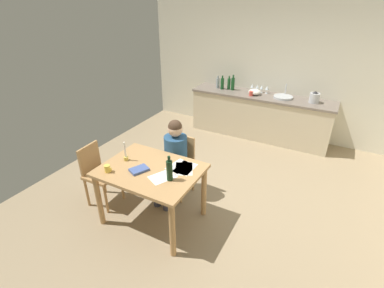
# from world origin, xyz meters

# --- Properties ---
(ground_plane) EXTENTS (5.20, 5.20, 0.04)m
(ground_plane) POSITION_xyz_m (0.00, 0.00, -0.02)
(ground_plane) COLOR #937F60
(wall_back) EXTENTS (5.20, 0.12, 2.60)m
(wall_back) POSITION_xyz_m (0.00, 2.60, 1.30)
(wall_back) COLOR beige
(wall_back) RESTS_ON ground
(kitchen_counter) EXTENTS (2.81, 0.64, 0.90)m
(kitchen_counter) POSITION_xyz_m (0.00, 2.24, 0.45)
(kitchen_counter) COLOR beige
(kitchen_counter) RESTS_ON ground
(dining_table) EXTENTS (1.21, 0.90, 0.78)m
(dining_table) POSITION_xyz_m (-0.48, -0.88, 0.67)
(dining_table) COLOR tan
(dining_table) RESTS_ON ground
(chair_at_table) EXTENTS (0.42, 0.42, 0.88)m
(chair_at_table) POSITION_xyz_m (-0.48, -0.19, 0.50)
(chair_at_table) COLOR tan
(chair_at_table) RESTS_ON ground
(person_seated) EXTENTS (0.34, 0.60, 1.19)m
(person_seated) POSITION_xyz_m (-0.49, -0.34, 0.68)
(person_seated) COLOR navy
(person_seated) RESTS_ON ground
(chair_side_empty) EXTENTS (0.42, 0.42, 0.88)m
(chair_side_empty) POSITION_xyz_m (-1.34, -0.93, 0.49)
(chair_side_empty) COLOR tan
(chair_side_empty) RESTS_ON ground
(coffee_mug) EXTENTS (0.11, 0.07, 0.09)m
(coffee_mug) POSITION_xyz_m (-0.88, -1.17, 0.83)
(coffee_mug) COLOR #F2CC4C
(coffee_mug) RESTS_ON dining_table
(candlestick) EXTENTS (0.06, 0.06, 0.26)m
(candlestick) POSITION_xyz_m (-0.87, -0.86, 0.86)
(candlestick) COLOR gold
(candlestick) RESTS_ON dining_table
(book_magazine) EXTENTS (0.22, 0.26, 0.03)m
(book_magazine) POSITION_xyz_m (-0.57, -0.98, 0.80)
(book_magazine) COLOR #445A97
(book_magazine) RESTS_ON dining_table
(paper_letter) EXTENTS (0.25, 0.33, 0.00)m
(paper_letter) POSITION_xyz_m (-0.20, -0.66, 0.78)
(paper_letter) COLOR white
(paper_letter) RESTS_ON dining_table
(paper_bill) EXTENTS (0.33, 0.36, 0.00)m
(paper_bill) POSITION_xyz_m (-0.12, -0.68, 0.78)
(paper_bill) COLOR white
(paper_bill) RESTS_ON dining_table
(paper_envelope) EXTENTS (0.21, 0.30, 0.00)m
(paper_envelope) POSITION_xyz_m (-0.11, -0.66, 0.78)
(paper_envelope) COLOR white
(paper_envelope) RESTS_ON dining_table
(paper_receipt) EXTENTS (0.32, 0.36, 0.00)m
(paper_receipt) POSITION_xyz_m (-0.25, -0.96, 0.78)
(paper_receipt) COLOR white
(paper_receipt) RESTS_ON dining_table
(wine_bottle_on_table) EXTENTS (0.07, 0.07, 0.31)m
(wine_bottle_on_table) POSITION_xyz_m (-0.15, -0.96, 0.91)
(wine_bottle_on_table) COLOR black
(wine_bottle_on_table) RESTS_ON dining_table
(sink_unit) EXTENTS (0.36, 0.36, 0.24)m
(sink_unit) POSITION_xyz_m (0.42, 2.24, 0.92)
(sink_unit) COLOR #B2B7BC
(sink_unit) RESTS_ON kitchen_counter
(bottle_oil) EXTENTS (0.07, 0.07, 0.26)m
(bottle_oil) POSITION_xyz_m (-0.97, 2.27, 1.01)
(bottle_oil) COLOR #8C999E
(bottle_oil) RESTS_ON kitchen_counter
(bottle_vinegar) EXTENTS (0.07, 0.07, 0.28)m
(bottle_vinegar) POSITION_xyz_m (-0.85, 2.24, 1.02)
(bottle_vinegar) COLOR #194C23
(bottle_vinegar) RESTS_ON kitchen_counter
(bottle_wine_red) EXTENTS (0.06, 0.06, 0.28)m
(bottle_wine_red) POSITION_xyz_m (-0.73, 2.29, 1.02)
(bottle_wine_red) COLOR #194C23
(bottle_wine_red) RESTS_ON kitchen_counter
(bottle_sauce) EXTENTS (0.07, 0.07, 0.31)m
(bottle_sauce) POSITION_xyz_m (-0.64, 2.28, 1.03)
(bottle_sauce) COLOR #194C23
(bottle_sauce) RESTS_ON kitchen_counter
(mixing_bowl) EXTENTS (0.24, 0.24, 0.11)m
(mixing_bowl) POSITION_xyz_m (-0.14, 2.19, 0.95)
(mixing_bowl) COLOR white
(mixing_bowl) RESTS_ON kitchen_counter
(stovetop_kettle) EXTENTS (0.18, 0.18, 0.22)m
(stovetop_kettle) POSITION_xyz_m (0.97, 2.24, 1.00)
(stovetop_kettle) COLOR #B7BABF
(stovetop_kettle) RESTS_ON kitchen_counter
(wine_glass_near_sink) EXTENTS (0.07, 0.07, 0.15)m
(wine_glass_near_sink) POSITION_xyz_m (0.06, 2.39, 1.01)
(wine_glass_near_sink) COLOR silver
(wine_glass_near_sink) RESTS_ON kitchen_counter
(wine_glass_by_kettle) EXTENTS (0.07, 0.07, 0.15)m
(wine_glass_by_kettle) POSITION_xyz_m (-0.06, 2.39, 1.01)
(wine_glass_by_kettle) COLOR silver
(wine_glass_by_kettle) RESTS_ON kitchen_counter
(wine_glass_back_left) EXTENTS (0.07, 0.07, 0.15)m
(wine_glass_back_left) POSITION_xyz_m (-0.15, 2.39, 1.01)
(wine_glass_back_left) COLOR silver
(wine_glass_back_left) RESTS_ON kitchen_counter
(wine_glass_back_right) EXTENTS (0.07, 0.07, 0.15)m
(wine_glass_back_right) POSITION_xyz_m (-0.25, 2.39, 1.01)
(wine_glass_back_right) COLOR silver
(wine_glass_back_right) RESTS_ON kitchen_counter
(teacup_on_counter) EXTENTS (0.12, 0.08, 0.09)m
(teacup_on_counter) POSITION_xyz_m (-0.17, 2.09, 0.95)
(teacup_on_counter) COLOR #D84C3F
(teacup_on_counter) RESTS_ON kitchen_counter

